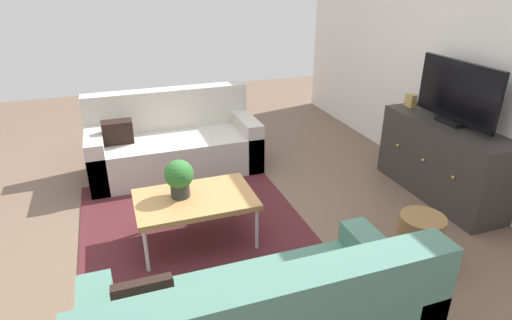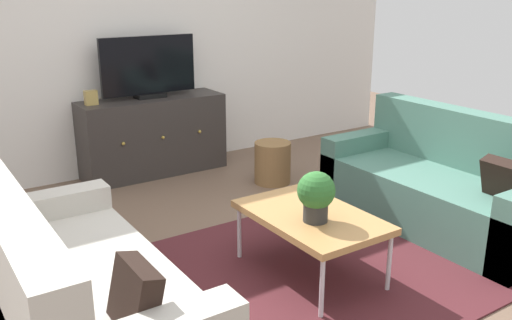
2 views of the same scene
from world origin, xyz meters
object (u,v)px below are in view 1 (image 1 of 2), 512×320
Objects in this scene: couch_left_side at (173,145)px; potted_plant at (179,177)px; tv_console at (442,160)px; flat_screen_tv at (457,93)px; wicker_basket at (419,239)px; coffee_table at (195,201)px; mantel_clock at (411,100)px.

potted_plant is at bearing -6.51° from couch_left_side.
potted_plant is 0.22× the size of tv_console.
flat_screen_tv reaches higher than wicker_basket.
potted_plant is 2.55m from tv_console.
tv_console reaches higher than potted_plant.
flat_screen_tv is at bearing 88.80° from potted_plant.
couch_left_side is at bearing 173.49° from potted_plant.
flat_screen_tv is (0.00, 2.46, 0.65)m from coffee_table.
flat_screen_tv is (-0.00, 0.02, 0.66)m from tv_console.
potted_plant reaches higher than wicker_basket.
couch_left_side is 13.84× the size of mantel_clock.
potted_plant is (-0.05, -0.10, 0.20)m from coffee_table.
tv_console is (0.05, 2.54, -0.22)m from potted_plant.
wicker_basket is at bearing 32.99° from couch_left_side.
potted_plant is at bearing -117.38° from wicker_basket.
potted_plant is at bearing -116.46° from coffee_table.
mantel_clock is (0.92, 2.37, 0.53)m from couch_left_side.
flat_screen_tv is at bearing 58.01° from couch_left_side.
couch_left_side reaches higher than coffee_table.
tv_console is at bearing 132.45° from wicker_basket.
potted_plant is 0.80× the size of wicker_basket.
flat_screen_tv is (0.05, 2.56, 0.45)m from potted_plant.
couch_left_side is 2.81m from tv_console.
tv_console is at bearing -90.00° from flat_screen_tv.
flat_screen_tv is at bearing 131.81° from wicker_basket.
couch_left_side is 1.48m from potted_plant.
potted_plant is 2.60m from flat_screen_tv.
couch_left_side reaches higher than tv_console.
mantel_clock is (-0.58, 0.00, 0.44)m from tv_console.
mantel_clock reaches higher than potted_plant.
mantel_clock reaches higher than wicker_basket.
wicker_basket is at bearing -32.52° from mantel_clock.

